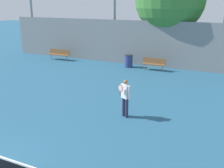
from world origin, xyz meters
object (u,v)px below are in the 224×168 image
Objects in this scene: bench_courtside_near at (154,63)px; trash_bin at (129,61)px; tennis_player at (125,96)px; bench_courtside_far at (59,53)px.

bench_courtside_near is 1.74× the size of trash_bin.
bench_courtside_near is 2.02m from trash_bin.
tennis_player reaches higher than bench_courtside_near.
bench_courtside_far is at bearing 179.99° from bench_courtside_near.
trash_bin reaches higher than bench_courtside_near.
trash_bin is at bearing 137.76° from tennis_player.
tennis_player is at bearing -81.59° from bench_courtside_near.
trash_bin reaches higher than bench_courtside_far.
bench_courtside_near is at bearing 125.17° from tennis_player.
tennis_player is at bearing -41.05° from bench_courtside_far.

